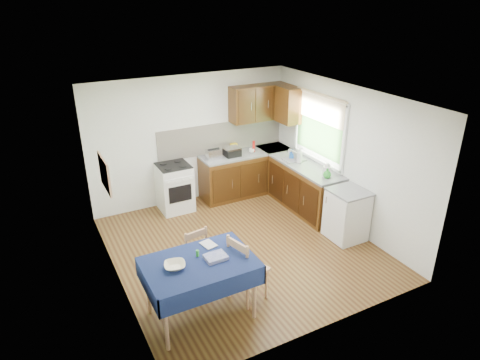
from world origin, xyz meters
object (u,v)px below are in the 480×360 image
dining_table (200,269)px  kettle (327,171)px  chair_far (192,252)px  dish_rack (294,159)px  sandwich_press (232,152)px  toaster (214,154)px  chair_near (245,267)px

dining_table → kettle: 3.21m
chair_far → dish_rack: size_ratio=2.23×
sandwich_press → dining_table: bearing=-145.8°
kettle → sandwich_press: bearing=120.9°
toaster → dining_table: bearing=-127.8°
chair_far → dining_table: bearing=66.3°
dining_table → dish_rack: size_ratio=3.42×
dining_table → toaster: bearing=57.5°
chair_far → chair_near: size_ratio=0.90×
chair_near → chair_far: bearing=16.7°
chair_near → sandwich_press: 3.22m
toaster → dish_rack: bearing=-39.6°
toaster → kettle: size_ratio=1.13×
sandwich_press → chair_far: bearing=-151.0°
chair_far → chair_near: chair_near is taller
kettle → toaster: bearing=129.6°
chair_far → toaster: 2.63m
toaster → sandwich_press: size_ratio=0.95×
sandwich_press → kettle: size_ratio=1.19×
sandwich_press → toaster: bearing=156.4°
dining_table → chair_near: (0.65, 0.02, -0.20)m
chair_near → toaster: size_ratio=3.49×
sandwich_press → kettle: 1.96m
chair_near → toaster: bearing=-32.2°
chair_near → kettle: 2.65m
chair_far → kettle: (2.75, 0.50, 0.54)m
toaster → sandwich_press: bearing=-11.3°
chair_near → sandwich_press: bearing=-39.1°
toaster → dish_rack: 1.56m
chair_far → dish_rack: dish_rack is taller
chair_near → sandwich_press: sandwich_press is taller
chair_far → chair_near: (0.46, -0.74, 0.06)m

